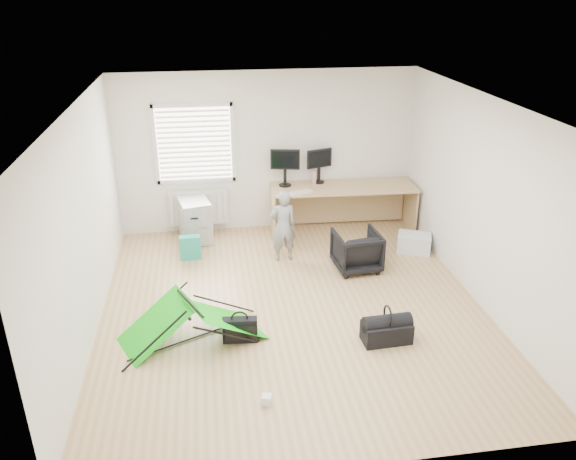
{
  "coord_description": "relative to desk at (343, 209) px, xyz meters",
  "views": [
    {
      "loc": [
        -1.01,
        -6.34,
        4.0
      ],
      "look_at": [
        0.0,
        0.4,
        0.95
      ],
      "focal_mm": 35.0,
      "sensor_mm": 36.0,
      "label": 1
    }
  ],
  "objects": [
    {
      "name": "ground",
      "position": [
        -1.24,
        -2.31,
        -0.41
      ],
      "size": [
        5.5,
        5.5,
        0.0
      ],
      "primitive_type": "plane",
      "color": "tan",
      "rests_on": "ground"
    },
    {
      "name": "white_box",
      "position": [
        -1.79,
        -4.12,
        -0.36
      ],
      "size": [
        0.12,
        0.12,
        0.1
      ],
      "primitive_type": "cube",
      "rotation": [
        0.0,
        0.0,
        -0.25
      ],
      "color": "silver",
      "rests_on": "ground"
    },
    {
      "name": "person",
      "position": [
        -1.16,
        -0.91,
        0.15
      ],
      "size": [
        0.44,
        0.32,
        1.13
      ],
      "primitive_type": "imported",
      "rotation": [
        0.0,
        0.0,
        3.26
      ],
      "color": "gray",
      "rests_on": "ground"
    },
    {
      "name": "monitor_right",
      "position": [
        -0.38,
        0.25,
        0.63
      ],
      "size": [
        0.46,
        0.23,
        0.43
      ],
      "primitive_type": "cube",
      "rotation": [
        0.0,
        0.0,
        0.31
      ],
      "color": "black",
      "rests_on": "desk"
    },
    {
      "name": "office_chair",
      "position": [
        -0.12,
        -1.37,
        -0.11
      ],
      "size": [
        0.7,
        0.71,
        0.6
      ],
      "primitive_type": "imported",
      "rotation": [
        0.0,
        0.0,
        3.23
      ],
      "color": "black",
      "rests_on": "ground"
    },
    {
      "name": "storage_crate",
      "position": [
        0.96,
        -0.93,
        -0.27
      ],
      "size": [
        0.61,
        0.53,
        0.29
      ],
      "primitive_type": "cube",
      "rotation": [
        0.0,
        0.0,
        -0.38
      ],
      "color": "silver",
      "rests_on": "ground"
    },
    {
      "name": "tote_bag",
      "position": [
        -2.59,
        -0.67,
        -0.22
      ],
      "size": [
        0.32,
        0.15,
        0.38
      ],
      "primitive_type": "cube",
      "rotation": [
        0.0,
        0.0,
        0.02
      ],
      "color": "teal",
      "rests_on": "ground"
    },
    {
      "name": "duffel_bag",
      "position": [
        -0.24,
        -3.24,
        -0.29
      ],
      "size": [
        0.6,
        0.33,
        0.25
      ],
      "primitive_type": "cube",
      "rotation": [
        0.0,
        0.0,
        0.05
      ],
      "color": "black",
      "rests_on": "ground"
    },
    {
      "name": "window",
      "position": [
        -2.44,
        0.4,
        1.14
      ],
      "size": [
        1.2,
        0.06,
        1.2
      ],
      "primitive_type": "cube",
      "color": "silver",
      "rests_on": "back_wall"
    },
    {
      "name": "back_wall",
      "position": [
        -1.24,
        0.44,
        0.94
      ],
      "size": [
        5.0,
        0.02,
        2.7
      ],
      "primitive_type": "cube",
      "color": "silver",
      "rests_on": "ground"
    },
    {
      "name": "kite",
      "position": [
        -2.55,
        -2.86,
        -0.16
      ],
      "size": [
        1.8,
        1.35,
        0.51
      ],
      "primitive_type": null,
      "rotation": [
        0.0,
        0.0,
        0.43
      ],
      "color": "#12B912",
      "rests_on": "ground"
    },
    {
      "name": "thermos",
      "position": [
        -0.47,
        0.19,
        0.53
      ],
      "size": [
        0.07,
        0.07,
        0.23
      ],
      "primitive_type": "cylinder",
      "rotation": [
        0.0,
        0.0,
        0.05
      ],
      "color": "#CF7386",
      "rests_on": "desk"
    },
    {
      "name": "radiator",
      "position": [
        -2.44,
        0.36,
        0.04
      ],
      "size": [
        1.0,
        0.12,
        0.6
      ],
      "primitive_type": "cube",
      "color": "silver",
      "rests_on": "back_wall"
    },
    {
      "name": "laptop_bag",
      "position": [
        -1.98,
        -2.98,
        -0.26
      ],
      "size": [
        0.43,
        0.16,
        0.31
      ],
      "primitive_type": "cube",
      "rotation": [
        0.0,
        0.0,
        -0.08
      ],
      "color": "black",
      "rests_on": "ground"
    },
    {
      "name": "keyboard",
      "position": [
        -0.79,
        -0.22,
        0.42
      ],
      "size": [
        0.47,
        0.32,
        0.02
      ],
      "primitive_type": "cube",
      "rotation": [
        0.0,
        0.0,
        0.4
      ],
      "color": "beige",
      "rests_on": "desk"
    },
    {
      "name": "monitor_left",
      "position": [
        -0.97,
        0.18,
        0.65
      ],
      "size": [
        0.5,
        0.2,
        0.46
      ],
      "primitive_type": "cube",
      "rotation": [
        0.0,
        0.0,
        -0.2
      ],
      "color": "black",
      "rests_on": "desk"
    },
    {
      "name": "desk",
      "position": [
        0.0,
        0.0,
        0.0
      ],
      "size": [
        2.46,
        0.88,
        0.83
      ],
      "primitive_type": "cube",
      "rotation": [
        0.0,
        0.0,
        -0.04
      ],
      "color": "tan",
      "rests_on": "ground"
    },
    {
      "name": "filing_cabinet",
      "position": [
        -2.5,
        0.01,
        -0.06
      ],
      "size": [
        0.58,
        0.69,
        0.71
      ],
      "primitive_type": "cube",
      "rotation": [
        0.0,
        0.0,
        0.21
      ],
      "color": "#A5A8AB",
      "rests_on": "ground"
    }
  ]
}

